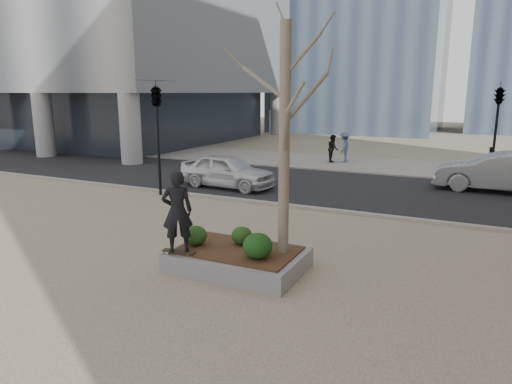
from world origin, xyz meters
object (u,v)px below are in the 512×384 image
at_px(planter, 238,260).
at_px(police_car, 227,171).
at_px(skateboarder, 177,211).
at_px(skateboard, 179,253).

bearing_deg(planter, police_car, 120.75).
bearing_deg(police_car, planter, -144.77).
height_order(skateboarder, police_car, skateboarder).
bearing_deg(skateboard, skateboarder, -8.16).
height_order(planter, skateboard, skateboard).
bearing_deg(skateboarder, skateboard, -37.39).
height_order(skateboard, police_car, police_car).
bearing_deg(skateboard, planter, 27.40).
height_order(skateboard, skateboarder, skateboarder).
xyz_separation_m(skateboard, skateboarder, (0.00, 0.00, 0.97)).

